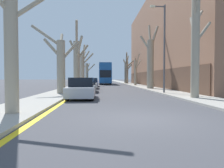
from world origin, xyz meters
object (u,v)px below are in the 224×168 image
at_px(street_tree_left_3, 83,67).
at_px(street_tree_left_4, 87,72).
at_px(street_tree_right_1, 150,61).
at_px(street_tree_left_1, 60,62).
at_px(parked_car_2, 90,84).
at_px(street_tree_left_2, 77,61).
at_px(street_tree_right_0, 196,43).
at_px(double_decker_bus, 105,73).
at_px(lamp_post, 163,45).
at_px(street_tree_right_2, 136,71).
at_px(parked_car_3, 92,82).
at_px(parked_car_0, 82,89).
at_px(street_tree_right_3, 127,70).
at_px(street_tree_left_0, 10,26).
at_px(parked_car_1, 87,86).

bearing_deg(street_tree_left_3, street_tree_left_4, 89.18).
relative_size(street_tree_left_4, street_tree_right_1, 0.66).
xyz_separation_m(street_tree_left_1, parked_car_2, (2.17, 9.16, -2.13)).
distance_m(street_tree_left_2, street_tree_left_4, 20.16).
relative_size(street_tree_left_1, street_tree_right_0, 0.76).
relative_size(double_decker_bus, lamp_post, 1.50).
relative_size(street_tree_right_2, parked_car_2, 1.28).
bearing_deg(parked_car_3, street_tree_left_4, 97.20).
distance_m(double_decker_bus, parked_car_2, 18.98).
xyz_separation_m(parked_car_3, lamp_post, (6.98, -15.14, 3.77)).
bearing_deg(street_tree_left_1, lamp_post, 0.64).
height_order(street_tree_right_2, parked_car_0, street_tree_right_2).
height_order(parked_car_2, parked_car_3, parked_car_2).
height_order(street_tree_left_1, street_tree_left_3, street_tree_left_3).
bearing_deg(street_tree_left_4, parked_car_0, -86.79).
height_order(street_tree_left_3, street_tree_right_0, street_tree_right_0).
bearing_deg(street_tree_right_3, parked_car_0, -102.91).
relative_size(street_tree_right_2, parked_car_0, 1.37).
distance_m(street_tree_right_1, lamp_post, 7.38).
height_order(street_tree_right_3, parked_car_3, street_tree_right_3).
relative_size(street_tree_right_0, street_tree_right_1, 0.96).
bearing_deg(street_tree_left_2, lamp_post, -48.31).
bearing_deg(street_tree_left_4, double_decker_bus, -28.23).
xyz_separation_m(street_tree_left_2, street_tree_right_0, (9.64, -14.41, 0.07)).
bearing_deg(street_tree_left_2, street_tree_left_4, 90.03).
distance_m(street_tree_right_2, parked_car_0, 22.76).
distance_m(street_tree_left_0, street_tree_right_3, 40.56).
relative_size(street_tree_left_1, parked_car_1, 1.48).
bearing_deg(street_tree_right_2, street_tree_right_0, -89.69).
relative_size(street_tree_left_1, parked_car_3, 1.46).
distance_m(street_tree_right_0, parked_car_1, 11.09).
height_order(street_tree_right_2, lamp_post, lamp_post).
bearing_deg(lamp_post, street_tree_left_3, 113.32).
relative_size(street_tree_left_0, street_tree_left_4, 1.25).
bearing_deg(street_tree_left_1, street_tree_right_3, 71.77).
bearing_deg(street_tree_left_2, street_tree_right_1, -15.46).
distance_m(street_tree_right_0, double_decker_bus, 32.75).
distance_m(street_tree_right_0, parked_car_3, 21.32).
relative_size(street_tree_right_0, street_tree_right_2, 1.50).
height_order(street_tree_left_4, double_decker_bus, street_tree_left_4).
distance_m(street_tree_right_3, parked_car_3, 16.42).
relative_size(street_tree_left_0, street_tree_left_3, 0.93).
distance_m(street_tree_right_2, parked_car_1, 16.96).
relative_size(street_tree_left_2, street_tree_right_1, 1.05).
height_order(street_tree_left_2, double_decker_bus, street_tree_left_2).
xyz_separation_m(street_tree_left_1, street_tree_right_0, (9.94, -4.37, 0.99)).
relative_size(street_tree_left_1, street_tree_right_2, 1.14).
xyz_separation_m(street_tree_left_3, street_tree_left_4, (0.13, 9.20, -0.78)).
height_order(street_tree_left_3, parked_car_3, street_tree_left_3).
height_order(street_tree_right_3, parked_car_1, street_tree_right_3).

